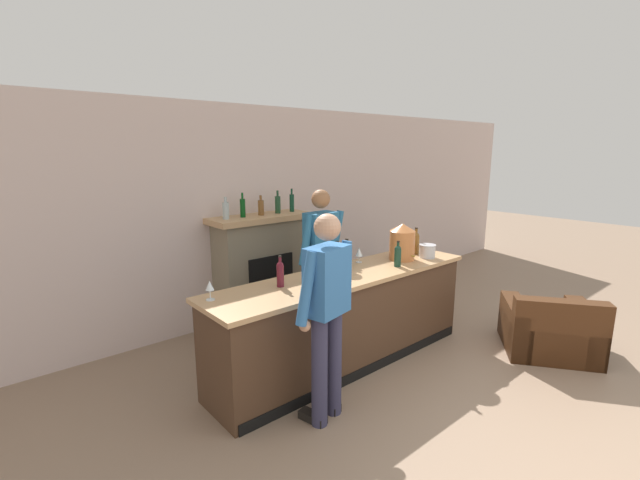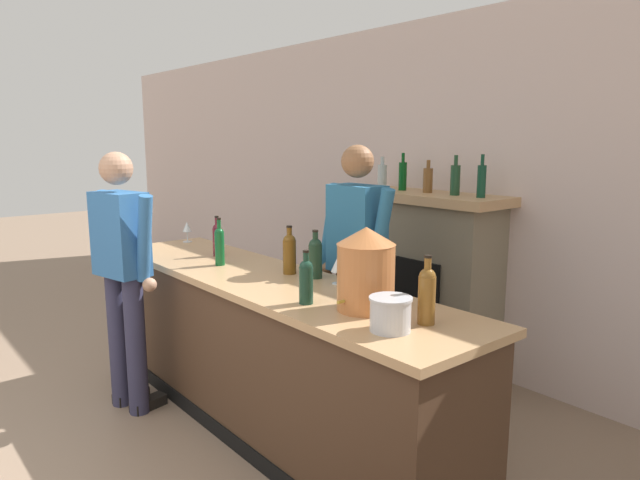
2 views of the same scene
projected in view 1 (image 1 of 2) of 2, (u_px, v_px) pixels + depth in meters
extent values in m
plane|color=#886E59|center=(579.00, 480.00, 2.90)|extent=(24.00, 24.00, 0.00)
cube|color=beige|center=(255.00, 214.00, 5.61)|extent=(12.00, 0.07, 2.75)
cube|color=#472F20|center=(346.00, 321.00, 4.42)|extent=(3.01, 0.65, 0.93)
cube|color=tan|center=(346.00, 276.00, 4.32)|extent=(3.08, 0.72, 0.04)
cube|color=black|center=(368.00, 370.00, 4.26)|extent=(2.95, 0.01, 0.10)
cube|color=gray|center=(261.00, 271.00, 5.51)|extent=(1.16, 0.44, 1.33)
cube|color=black|center=(272.00, 289.00, 5.37)|extent=(0.64, 0.02, 0.85)
cube|color=tan|center=(261.00, 218.00, 5.35)|extent=(1.32, 0.52, 0.07)
cylinder|color=#A4B4B6|center=(226.00, 211.00, 5.01)|extent=(0.08, 0.08, 0.20)
cylinder|color=#A4B4B6|center=(225.00, 200.00, 4.99)|extent=(0.03, 0.03, 0.07)
cylinder|color=#084313|center=(243.00, 208.00, 5.16)|extent=(0.06, 0.06, 0.22)
cylinder|color=#084313|center=(242.00, 196.00, 5.13)|extent=(0.03, 0.03, 0.07)
cylinder|color=brown|center=(261.00, 208.00, 5.33)|extent=(0.07, 0.07, 0.19)
cylinder|color=brown|center=(261.00, 198.00, 5.30)|extent=(0.03, 0.03, 0.06)
cylinder|color=#1D4227|center=(278.00, 205.00, 5.48)|extent=(0.07, 0.07, 0.22)
cylinder|color=#1D4227|center=(278.00, 193.00, 5.45)|extent=(0.03, 0.03, 0.07)
cylinder|color=#103A26|center=(292.00, 203.00, 5.63)|extent=(0.06, 0.06, 0.23)
cylinder|color=#103A26|center=(292.00, 191.00, 5.60)|extent=(0.02, 0.02, 0.08)
cube|color=#422411|center=(548.00, 334.00, 4.76)|extent=(1.24, 1.24, 0.38)
cube|color=#422411|center=(559.00, 333.00, 4.39)|extent=(0.67, 0.84, 0.70)
cube|color=#422411|center=(584.00, 331.00, 4.66)|extent=(0.83, 0.68, 0.52)
cube|color=#422411|center=(515.00, 325.00, 4.82)|extent=(0.83, 0.68, 0.52)
cylinder|color=#444940|center=(400.00, 283.00, 6.73)|extent=(0.34, 0.34, 0.30)
cylinder|color=#332319|center=(400.00, 274.00, 6.70)|extent=(0.30, 0.30, 0.02)
cone|color=#3E8343|center=(405.00, 262.00, 6.71)|extent=(0.16, 0.30, 0.33)
cone|color=#3D7D36|center=(393.00, 259.00, 6.66)|extent=(0.28, 0.28, 0.43)
cone|color=#428E43|center=(403.00, 263.00, 6.54)|extent=(0.29, 0.26, 0.40)
cylinder|color=#31304B|center=(334.00, 362.00, 3.56)|extent=(0.13, 0.13, 0.93)
cube|color=black|center=(327.00, 406.00, 3.69)|extent=(0.15, 0.26, 0.07)
cylinder|color=#31304B|center=(319.00, 372.00, 3.40)|extent=(0.13, 0.13, 0.93)
cube|color=black|center=(313.00, 417.00, 3.53)|extent=(0.15, 0.26, 0.07)
cube|color=#3066A4|center=(327.00, 280.00, 3.33)|extent=(0.40, 0.29, 0.54)
cylinder|color=#3066A4|center=(342.00, 274.00, 3.52)|extent=(0.20, 0.08, 0.57)
sphere|color=tan|center=(339.00, 308.00, 3.59)|extent=(0.09, 0.09, 0.09)
cylinder|color=#3066A4|center=(307.00, 288.00, 3.16)|extent=(0.20, 0.08, 0.57)
sphere|color=tan|center=(305.00, 326.00, 3.23)|extent=(0.09, 0.09, 0.09)
sphere|color=tan|center=(327.00, 227.00, 3.24)|extent=(0.21, 0.21, 0.21)
cylinder|color=brown|center=(314.00, 303.00, 4.91)|extent=(0.13, 0.13, 0.95)
cube|color=black|center=(318.00, 341.00, 4.95)|extent=(0.11, 0.24, 0.07)
cylinder|color=brown|center=(327.00, 299.00, 5.04)|extent=(0.13, 0.13, 0.95)
cube|color=black|center=(331.00, 336.00, 5.08)|extent=(0.11, 0.24, 0.07)
cube|color=teal|center=(321.00, 237.00, 4.81)|extent=(0.37, 0.23, 0.57)
cylinder|color=teal|center=(306.00, 240.00, 4.65)|extent=(0.20, 0.08, 0.57)
sphere|color=#986541|center=(308.00, 267.00, 4.70)|extent=(0.09, 0.09, 0.09)
cylinder|color=teal|center=(337.00, 235.00, 4.95)|extent=(0.20, 0.08, 0.57)
sphere|color=#986541|center=(338.00, 260.00, 5.00)|extent=(0.09, 0.09, 0.09)
sphere|color=#986541|center=(321.00, 199.00, 4.72)|extent=(0.21, 0.21, 0.21)
cylinder|color=#C0713C|center=(402.00, 245.00, 4.84)|extent=(0.28, 0.28, 0.33)
cone|color=#C0713C|center=(403.00, 227.00, 4.79)|extent=(0.29, 0.29, 0.09)
cylinder|color=#B29333|center=(413.00, 256.00, 4.74)|extent=(0.02, 0.04, 0.02)
cylinder|color=silver|center=(427.00, 252.00, 4.95)|extent=(0.18, 0.18, 0.14)
cylinder|color=silver|center=(428.00, 245.00, 4.93)|extent=(0.19, 0.19, 0.01)
cylinder|color=#193422|center=(347.00, 256.00, 4.59)|extent=(0.08, 0.08, 0.20)
sphere|color=#193422|center=(347.00, 247.00, 4.57)|extent=(0.08, 0.08, 0.08)
cylinder|color=#193422|center=(347.00, 244.00, 4.56)|extent=(0.03, 0.03, 0.08)
cylinder|color=black|center=(347.00, 239.00, 4.55)|extent=(0.04, 0.04, 0.01)
cylinder|color=#173728|center=(398.00, 258.00, 4.56)|extent=(0.07, 0.07, 0.19)
sphere|color=#173728|center=(398.00, 249.00, 4.54)|extent=(0.07, 0.07, 0.07)
cylinder|color=#173728|center=(398.00, 246.00, 4.53)|extent=(0.03, 0.03, 0.07)
cylinder|color=black|center=(398.00, 242.00, 4.52)|extent=(0.03, 0.03, 0.01)
cylinder|color=brown|center=(337.00, 260.00, 4.43)|extent=(0.08, 0.08, 0.21)
sphere|color=brown|center=(337.00, 250.00, 4.41)|extent=(0.08, 0.08, 0.08)
cylinder|color=brown|center=(337.00, 246.00, 4.40)|extent=(0.03, 0.03, 0.08)
cylinder|color=black|center=(337.00, 242.00, 4.39)|extent=(0.04, 0.04, 0.01)
cylinder|color=#135727|center=(314.00, 273.00, 3.96)|extent=(0.06, 0.06, 0.22)
sphere|color=#135727|center=(314.00, 261.00, 3.93)|extent=(0.06, 0.06, 0.06)
cylinder|color=#135727|center=(314.00, 257.00, 3.92)|extent=(0.03, 0.03, 0.09)
cylinder|color=black|center=(314.00, 251.00, 3.91)|extent=(0.03, 0.03, 0.01)
cylinder|color=brown|center=(416.00, 245.00, 5.11)|extent=(0.08, 0.08, 0.22)
sphere|color=brown|center=(416.00, 236.00, 5.08)|extent=(0.08, 0.08, 0.08)
cylinder|color=brown|center=(416.00, 232.00, 5.07)|extent=(0.03, 0.03, 0.09)
cylinder|color=black|center=(416.00, 228.00, 5.06)|extent=(0.04, 0.04, 0.01)
cylinder|color=#5B1520|center=(280.00, 276.00, 3.89)|extent=(0.07, 0.07, 0.20)
sphere|color=#5B1520|center=(280.00, 265.00, 3.86)|extent=(0.06, 0.06, 0.06)
cylinder|color=#5B1520|center=(280.00, 261.00, 3.86)|extent=(0.03, 0.03, 0.08)
cylinder|color=black|center=(280.00, 256.00, 3.85)|extent=(0.03, 0.03, 0.01)
cylinder|color=silver|center=(359.00, 262.00, 4.74)|extent=(0.07, 0.07, 0.01)
cylinder|color=silver|center=(359.00, 259.00, 4.74)|extent=(0.01, 0.01, 0.07)
cone|color=silver|center=(359.00, 252.00, 4.72)|extent=(0.08, 0.08, 0.09)
cylinder|color=silver|center=(210.00, 300.00, 3.56)|extent=(0.07, 0.07, 0.01)
cylinder|color=silver|center=(210.00, 295.00, 3.55)|extent=(0.01, 0.01, 0.08)
cone|color=silver|center=(210.00, 285.00, 3.53)|extent=(0.07, 0.07, 0.08)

